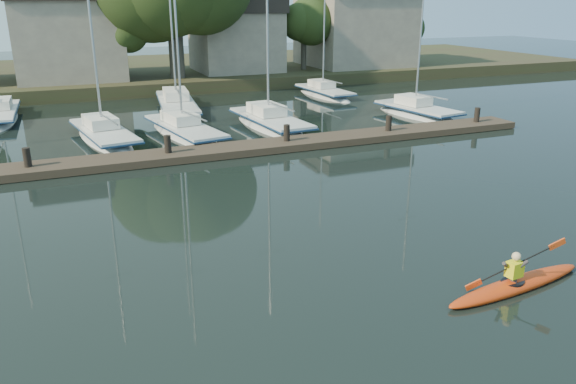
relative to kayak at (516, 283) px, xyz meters
name	(u,v)px	position (x,y,z in m)	size (l,w,h in m)	color
ground	(382,279)	(-2.92, 1.83, -0.18)	(160.00, 160.00, 0.00)	black
kayak	(516,283)	(0.00, 0.00, 0.00)	(4.77, 1.14, 1.51)	red
dock	(230,150)	(-2.92, 15.83, 0.02)	(34.00, 2.00, 1.80)	#3F2E24
sailboat_1	(105,144)	(-8.32, 21.12, -0.38)	(3.48, 8.89, 14.15)	silver
sailboat_2	(185,139)	(-4.11, 20.56, -0.37)	(3.58, 9.24, 14.92)	silver
sailboat_3	(270,131)	(1.00, 20.61, -0.39)	(3.03, 8.93, 14.14)	silver
sailboat_4	(417,119)	(10.99, 20.16, -0.39)	(3.33, 7.64, 12.55)	silver
sailboat_5	(1,122)	(-13.83, 29.35, -0.37)	(2.26, 9.07, 14.96)	silver
sailboat_6	(178,113)	(-2.90, 28.12, -0.39)	(3.60, 11.21, 17.51)	silver
sailboat_7	(324,98)	(8.90, 29.52, -0.37)	(2.45, 7.82, 12.45)	silver
shore	(159,45)	(-1.31, 42.12, 3.04)	(90.00, 25.25, 12.75)	#30381C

